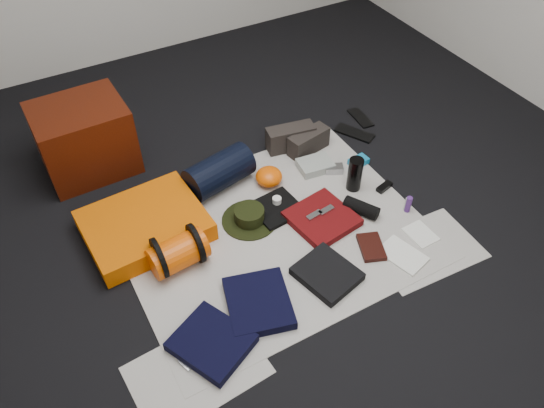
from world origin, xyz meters
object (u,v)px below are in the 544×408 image
red_cabinet (85,139)px  sleeping_pad (145,225)px  water_bottle (355,174)px  navy_duffel (219,172)px  compact_camera (334,169)px  paperback_book (371,247)px  stuff_sack (178,253)px

red_cabinet → sleeping_pad: (0.10, -0.70, -0.16)m
red_cabinet → water_bottle: size_ratio=2.43×
navy_duffel → compact_camera: bearing=-31.6°
sleeping_pad → navy_duffel: (0.52, 0.15, 0.05)m
sleeping_pad → paperback_book: sleeping_pad is taller
red_cabinet → paperback_book: size_ratio=2.80×
stuff_sack → compact_camera: (1.11, 0.22, -0.06)m
sleeping_pad → stuff_sack: size_ratio=2.14×
sleeping_pad → stuff_sack: 0.31m
red_cabinet → navy_duffel: size_ratio=1.30×
stuff_sack → water_bottle: water_bottle is taller
red_cabinet → water_bottle: (1.31, -0.97, -0.10)m
stuff_sack → water_bottle: bearing=1.9°
paperback_book → navy_duffel: bearing=141.2°
navy_duffel → water_bottle: 0.80m
water_bottle → paperback_book: size_ratio=1.16×
red_cabinet → water_bottle: red_cabinet is taller
sleeping_pad → stuff_sack: stuff_sack is taller
navy_duffel → paperback_book: navy_duffel is taller
stuff_sack → navy_duffel: (0.44, 0.45, 0.02)m
sleeping_pad → water_bottle: water_bottle is taller
paperback_book → sleeping_pad: bearing=166.4°
compact_camera → paperback_book: (-0.18, -0.62, -0.01)m
navy_duffel → compact_camera: (0.67, -0.23, -0.08)m
sleeping_pad → compact_camera: bearing=-4.0°
red_cabinet → paperback_book: (1.11, -1.41, -0.20)m
compact_camera → paperback_book: size_ratio=0.59×
navy_duffel → paperback_book: (0.49, -0.85, -0.09)m
stuff_sack → compact_camera: size_ratio=2.68×
stuff_sack → navy_duffel: bearing=45.3°
red_cabinet → sleeping_pad: red_cabinet is taller
water_bottle → compact_camera: size_ratio=1.97×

